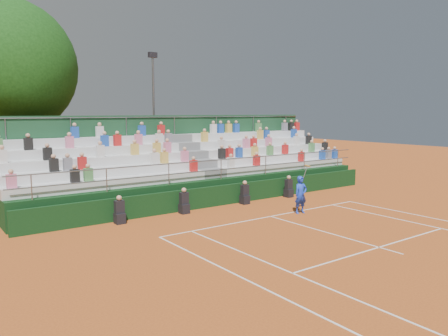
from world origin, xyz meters
TOP-DOWN VIEW (x-y plane):
  - ground at (0.00, 0.00)m, footprint 90.00×90.00m
  - courtside_wall at (0.00, 3.20)m, footprint 20.00×0.15m
  - line_officials at (-1.03, 2.75)m, footprint 10.07×0.40m
  - grandstand at (0.01, 6.44)m, footprint 20.00×5.20m
  - tennis_player at (1.53, -0.33)m, footprint 0.87×0.51m
  - tree_east at (-8.12, 12.18)m, footprint 7.31×7.31m
  - floodlight_mast at (1.00, 13.02)m, footprint 0.60×0.25m

SIDE VIEW (x-z plane):
  - ground at x=0.00m, z-range 0.00..0.00m
  - line_officials at x=-1.03m, z-range -0.12..1.07m
  - courtside_wall at x=0.00m, z-range 0.00..1.00m
  - tennis_player at x=1.53m, z-range -0.25..1.97m
  - grandstand at x=0.01m, z-range -1.13..3.27m
  - floodlight_mast at x=1.00m, z-range 0.68..9.25m
  - tree_east at x=-8.12m, z-range 1.65..12.29m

